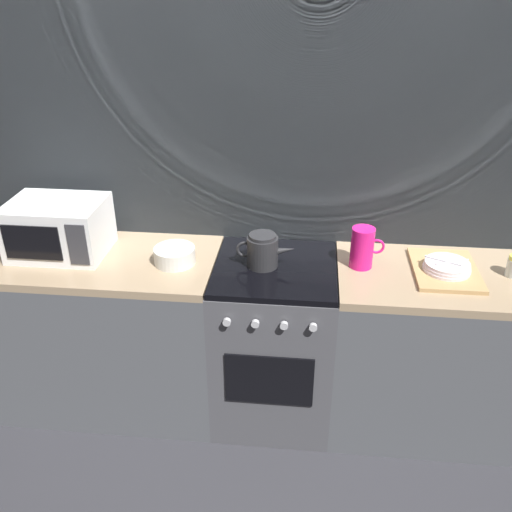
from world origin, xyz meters
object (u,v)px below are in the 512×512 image
(stove_unit, at_px, (274,342))
(microwave, at_px, (59,228))
(dish_pile, at_px, (446,268))
(kettle, at_px, (263,250))
(pitcher, at_px, (362,248))
(mixing_bowl, at_px, (175,255))

(stove_unit, bearing_deg, microwave, 178.09)
(stove_unit, xyz_separation_m, dish_pile, (0.80, 0.02, 0.47))
(dish_pile, bearing_deg, kettle, -178.75)
(dish_pile, bearing_deg, stove_unit, -178.47)
(pitcher, bearing_deg, microwave, -179.69)
(mixing_bowl, height_order, dish_pile, mixing_bowl)
(stove_unit, xyz_separation_m, pitcher, (0.41, 0.04, 0.55))
(kettle, relative_size, pitcher, 1.42)
(stove_unit, distance_m, kettle, 0.54)
(dish_pile, bearing_deg, mixing_bowl, -178.35)
(stove_unit, height_order, kettle, kettle)
(kettle, bearing_deg, microwave, 178.11)
(kettle, height_order, mixing_bowl, kettle)
(kettle, bearing_deg, pitcher, 5.06)
(kettle, bearing_deg, mixing_bowl, -177.55)
(stove_unit, relative_size, mixing_bowl, 4.50)
(mixing_bowl, relative_size, pitcher, 1.00)
(kettle, height_order, dish_pile, kettle)
(stove_unit, relative_size, kettle, 3.16)
(microwave, xyz_separation_m, pitcher, (1.49, 0.01, -0.03))
(kettle, distance_m, pitcher, 0.47)
(kettle, bearing_deg, dish_pile, 1.25)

